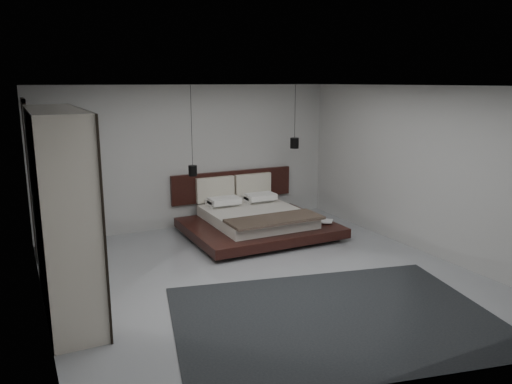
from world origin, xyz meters
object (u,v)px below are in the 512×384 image
bed (255,219)px  pendant_left (193,170)px  rug (335,318)px  lattice_screen (31,179)px  pendant_right (294,143)px  wardrobe (62,211)px

bed → pendant_left: size_ratio=1.61×
bed → rug: 3.69m
lattice_screen → rug: (3.13, -4.15, -1.29)m
lattice_screen → rug: lattice_screen is taller
lattice_screen → pendant_right: bearing=-1.5°
rug → pendant_right: bearing=66.1°
lattice_screen → wardrobe: 2.26m
pendant_left → pendant_right: (2.17, -0.00, 0.38)m
pendant_right → rug: pendant_right is taller
wardrobe → rug: size_ratio=0.66×
pendant_left → wardrobe: pendant_left is taller
pendant_right → rug: 4.69m
lattice_screen → wardrobe: (0.25, -2.25, -0.03)m
pendant_left → wardrobe: size_ratio=0.64×
lattice_screen → rug: bearing=-53.0°
pendant_right → wardrobe: (-4.66, -2.12, -0.37)m
lattice_screen → bed: 3.99m
lattice_screen → pendant_left: bearing=-2.8°
bed → rug: (-0.69, -3.61, -0.27)m
wardrobe → bed: bearing=25.6°
lattice_screen → bed: bearing=-8.0°
bed → rug: size_ratio=0.67×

